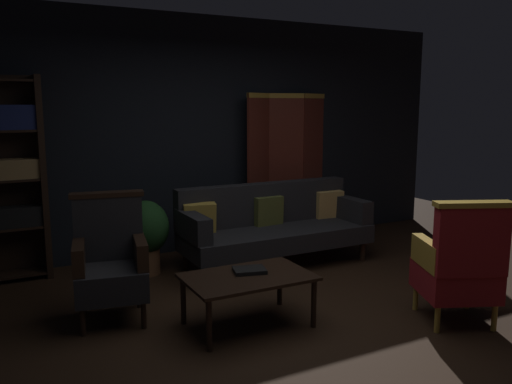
{
  "coord_description": "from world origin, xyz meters",
  "views": [
    {
      "loc": [
        -2.24,
        -3.48,
        1.77
      ],
      "look_at": [
        0.0,
        0.8,
        0.95
      ],
      "focal_mm": 36.63,
      "sensor_mm": 36.0,
      "label": 1
    }
  ],
  "objects_px": {
    "potted_plant": "(146,232)",
    "book_black_cloth": "(249,270)",
    "coffee_table": "(248,281)",
    "armchair_gilt_accent": "(460,265)",
    "armchair_wing_left": "(110,261)",
    "velvet_couch": "(273,223)",
    "folding_screen": "(286,165)"
  },
  "relations": [
    {
      "from": "folding_screen",
      "to": "armchair_wing_left",
      "type": "relative_size",
      "value": 1.83
    },
    {
      "from": "armchair_wing_left",
      "to": "coffee_table",
      "type": "bearing_deg",
      "value": -35.58
    },
    {
      "from": "folding_screen",
      "to": "armchair_gilt_accent",
      "type": "xyz_separation_m",
      "value": [
        -0.15,
        -2.97,
        -0.5
      ]
    },
    {
      "from": "folding_screen",
      "to": "velvet_couch",
      "type": "distance_m",
      "value": 1.2
    },
    {
      "from": "velvet_couch",
      "to": "book_black_cloth",
      "type": "bearing_deg",
      "value": -126.03
    },
    {
      "from": "folding_screen",
      "to": "velvet_couch",
      "type": "xyz_separation_m",
      "value": [
        -0.68,
        -0.84,
        -0.53
      ]
    },
    {
      "from": "coffee_table",
      "to": "book_black_cloth",
      "type": "xyz_separation_m",
      "value": [
        0.05,
        0.07,
        0.06
      ]
    },
    {
      "from": "potted_plant",
      "to": "book_black_cloth",
      "type": "xyz_separation_m",
      "value": [
        0.4,
        -1.59,
        -0.01
      ]
    },
    {
      "from": "velvet_couch",
      "to": "armchair_gilt_accent",
      "type": "relative_size",
      "value": 2.04
    },
    {
      "from": "velvet_couch",
      "to": "book_black_cloth",
      "type": "relative_size",
      "value": 8.29
    },
    {
      "from": "armchair_wing_left",
      "to": "velvet_couch",
      "type": "bearing_deg",
      "value": 20.16
    },
    {
      "from": "velvet_couch",
      "to": "armchair_wing_left",
      "type": "relative_size",
      "value": 2.04
    },
    {
      "from": "armchair_gilt_accent",
      "to": "book_black_cloth",
      "type": "height_order",
      "value": "armchair_gilt_accent"
    },
    {
      "from": "folding_screen",
      "to": "coffee_table",
      "type": "xyz_separation_m",
      "value": [
        -1.68,
        -2.22,
        -0.61
      ]
    },
    {
      "from": "coffee_table",
      "to": "armchair_wing_left",
      "type": "xyz_separation_m",
      "value": [
        -0.93,
        0.67,
        0.12
      ]
    },
    {
      "from": "armchair_gilt_accent",
      "to": "armchair_wing_left",
      "type": "distance_m",
      "value": 2.84
    },
    {
      "from": "armchair_wing_left",
      "to": "book_black_cloth",
      "type": "xyz_separation_m",
      "value": [
        0.98,
        -0.6,
        -0.05
      ]
    },
    {
      "from": "velvet_couch",
      "to": "armchair_wing_left",
      "type": "height_order",
      "value": "armchair_wing_left"
    },
    {
      "from": "folding_screen",
      "to": "book_black_cloth",
      "type": "relative_size",
      "value": 7.43
    },
    {
      "from": "armchair_wing_left",
      "to": "potted_plant",
      "type": "distance_m",
      "value": 1.15
    },
    {
      "from": "coffee_table",
      "to": "armchair_gilt_accent",
      "type": "xyz_separation_m",
      "value": [
        1.53,
        -0.75,
        0.12
      ]
    },
    {
      "from": "velvet_couch",
      "to": "armchair_gilt_accent",
      "type": "distance_m",
      "value": 2.19
    },
    {
      "from": "velvet_couch",
      "to": "armchair_gilt_accent",
      "type": "bearing_deg",
      "value": -76.07
    },
    {
      "from": "potted_plant",
      "to": "book_black_cloth",
      "type": "distance_m",
      "value": 1.64
    },
    {
      "from": "velvet_couch",
      "to": "coffee_table",
      "type": "distance_m",
      "value": 1.7
    },
    {
      "from": "velvet_couch",
      "to": "book_black_cloth",
      "type": "distance_m",
      "value": 1.62
    },
    {
      "from": "armchair_wing_left",
      "to": "book_black_cloth",
      "type": "distance_m",
      "value": 1.15
    },
    {
      "from": "coffee_table",
      "to": "potted_plant",
      "type": "bearing_deg",
      "value": 102.15
    },
    {
      "from": "coffee_table",
      "to": "armchair_gilt_accent",
      "type": "distance_m",
      "value": 1.7
    },
    {
      "from": "folding_screen",
      "to": "armchair_gilt_accent",
      "type": "bearing_deg",
      "value": -92.88
    },
    {
      "from": "folding_screen",
      "to": "armchair_wing_left",
      "type": "xyz_separation_m",
      "value": [
        -2.61,
        -1.55,
        -0.5
      ]
    },
    {
      "from": "armchair_wing_left",
      "to": "potted_plant",
      "type": "height_order",
      "value": "armchair_wing_left"
    }
  ]
}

